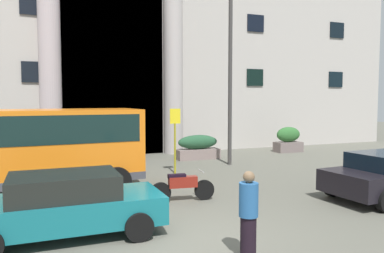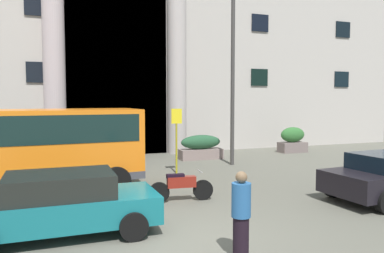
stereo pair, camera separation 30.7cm
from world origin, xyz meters
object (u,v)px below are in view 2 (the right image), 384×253
Objects in this scene: bus_stop_sign at (176,134)px; lamppost_plaza_centre at (233,63)px; hedge_planter_west at (201,147)px; motorcycle_far_end at (180,186)px; hedge_planter_east at (77,149)px; pedestrian_woman_dark_dress at (241,216)px; orange_minibus at (39,143)px; parked_sedan_second at (61,204)px; hedge_planter_far_west at (293,140)px.

bus_stop_sign is 4.42m from lamppost_plaza_centre.
hedge_planter_west is 4.60m from lamppost_plaza_centre.
lamppost_plaza_centre is at bearing 56.78° from motorcycle_far_end.
pedestrian_woman_dark_dress is at bearing -79.39° from hedge_planter_east.
motorcycle_far_end is at bearing -35.89° from orange_minibus.
bus_stop_sign is 4.06m from hedge_planter_west.
hedge_planter_east is 0.20× the size of lamppost_plaza_centre.
parked_sedan_second is at bearing -95.82° from hedge_planter_east.
hedge_planter_far_west is 0.93× the size of pedestrian_woman_dark_dress.
pedestrian_woman_dark_dress is (-0.24, -4.28, 0.39)m from motorcycle_far_end.
orange_minibus is at bearing -158.31° from hedge_planter_far_west.
hedge_planter_far_west is at bearing 36.59° from parked_sedan_second.
hedge_planter_east is at bearing -178.10° from hedge_planter_far_west.
orange_minibus is 5.35m from bus_stop_sign.
bus_stop_sign is 1.37× the size of motorcycle_far_end.
pedestrian_woman_dark_dress is at bearing -108.11° from hedge_planter_west.
bus_stop_sign is (5.11, 1.58, 0.02)m from orange_minibus.
hedge_planter_east is at bearing 69.97° from orange_minibus.
motorcycle_far_end is 7.91m from lamppost_plaza_centre.
hedge_planter_far_west is at bearing 45.89° from motorcycle_far_end.
hedge_planter_east is at bearing 161.87° from lamppost_plaza_centre.
parked_sedan_second is 4.00m from pedestrian_woman_dark_dress.
hedge_planter_far_west is 0.20× the size of lamppost_plaza_centre.
orange_minibus reaches higher than parked_sedan_second.
bus_stop_sign is at bearing -126.11° from hedge_planter_west.
bus_stop_sign is 0.33× the size of lamppost_plaza_centre.
parked_sedan_second is 2.19× the size of motorcycle_far_end.
hedge_planter_east is at bearing 114.40° from motorcycle_far_end.
orange_minibus is 14.29m from hedge_planter_far_west.
parked_sedan_second is (0.54, -4.26, -0.89)m from orange_minibus.
motorcycle_far_end is (3.35, 1.77, -0.26)m from parked_sedan_second.
hedge_planter_west is 1.14× the size of motorcycle_far_end.
motorcycle_far_end is (-1.22, -4.07, -1.17)m from bus_stop_sign.
lamppost_plaza_centre reaches higher than parked_sedan_second.
hedge_planter_far_west is at bearing 24.36° from bus_stop_sign.
lamppost_plaza_centre is (3.04, 1.11, 3.01)m from bus_stop_sign.
bus_stop_sign is 1.68× the size of hedge_planter_far_west.
hedge_planter_far_west is 0.99× the size of hedge_planter_east.
lamppost_plaza_centre reaches higher than hedge_planter_west.
parked_sedan_second is 2.52× the size of pedestrian_woman_dark_dress.
pedestrian_woman_dark_dress reaches higher than parked_sedan_second.
hedge_planter_east reaches higher than parked_sedan_second.
lamppost_plaza_centre is at bearing 19.99° from bus_stop_sign.
hedge_planter_east is (-3.64, 3.30, -0.86)m from bus_stop_sign.
parked_sedan_second is 0.53× the size of lamppost_plaza_centre.
orange_minibus is at bearing 153.60° from motorcycle_far_end.
parked_sedan_second is 11.03m from lamppost_plaza_centre.
hedge_planter_far_west reaches higher than motorcycle_far_end.
hedge_planter_far_west is 0.71× the size of hedge_planter_west.
lamppost_plaza_centre is (7.61, 6.95, 3.92)m from parked_sedan_second.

